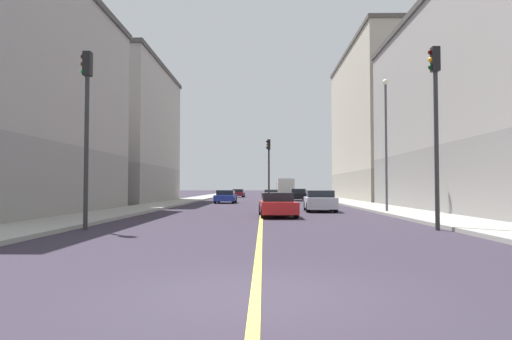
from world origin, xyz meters
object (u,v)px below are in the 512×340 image
object	(u,v)px
car_blue	(226,197)
car_maroon	(238,193)
box_truck	(285,187)
building_left_near	(501,103)
car_red	(277,205)
traffic_light_left_near	(436,113)
street_lamp_left_near	(386,132)
traffic_light_right_near	(86,115)
car_white	(271,195)
car_black	(298,195)
car_silver	(320,201)
building_left_mid	(386,125)
building_right_midblock	(119,134)
traffic_light_median_far	(269,162)

from	to	relation	value
car_blue	car_maroon	world-z (taller)	car_blue
car_blue	box_truck	world-z (taller)	box_truck
building_left_near	car_red	world-z (taller)	building_left_near
traffic_light_left_near	street_lamp_left_near	size ratio (longest dim) A/B	0.85
street_lamp_left_near	car_blue	bearing A→B (deg)	123.06
street_lamp_left_near	traffic_light_right_near	bearing A→B (deg)	-143.19
car_white	car_blue	bearing A→B (deg)	-109.12
car_maroon	box_truck	xyz separation A→B (m)	(7.22, 0.57, 0.93)
building_left_near	car_maroon	world-z (taller)	building_left_near
traffic_light_right_near	car_white	xyz separation A→B (m)	(7.52, 40.60, -3.62)
car_black	car_silver	xyz separation A→B (m)	(-0.29, -22.36, 0.01)
car_white	car_silver	distance (m)	28.23
building_left_mid	traffic_light_left_near	bearing A→B (deg)	-102.62
building_right_midblock	box_truck	distance (m)	30.40
car_maroon	car_red	world-z (taller)	car_red
building_right_midblock	car_blue	xyz separation A→B (m)	(11.18, -1.98, -6.38)
car_black	car_maroon	bearing A→B (deg)	113.93
box_truck	car_black	bearing A→B (deg)	-88.24
traffic_light_median_far	car_blue	bearing A→B (deg)	140.54
building_left_near	car_maroon	size ratio (longest dim) A/B	6.51
building_left_near	car_blue	distance (m)	25.04
building_left_mid	car_white	world-z (taller)	building_left_mid
traffic_light_right_near	building_left_mid	bearing A→B (deg)	60.34
traffic_light_median_far	car_blue	size ratio (longest dim) A/B	1.40
car_white	car_silver	bearing A→B (deg)	-84.58
street_lamp_left_near	car_maroon	size ratio (longest dim) A/B	1.97
box_truck	traffic_light_left_near	bearing A→B (deg)	-86.82
traffic_light_left_near	car_white	bearing A→B (deg)	97.49
building_left_mid	traffic_light_right_near	world-z (taller)	building_left_mid
car_blue	box_truck	bearing A→B (deg)	74.71
traffic_light_right_near	car_maroon	xyz separation A→B (m)	(2.69, 52.39, -3.63)
car_black	car_white	world-z (taller)	car_black
car_red	box_truck	bearing A→B (deg)	86.70
street_lamp_left_near	box_truck	distance (m)	42.89
building_right_midblock	street_lamp_left_near	world-z (taller)	building_right_midblock
building_right_midblock	traffic_light_median_far	world-z (taller)	building_right_midblock
car_maroon	traffic_light_right_near	bearing A→B (deg)	-92.94
traffic_light_median_far	street_lamp_left_near	size ratio (longest dim) A/B	0.74
building_left_mid	building_right_midblock	distance (m)	30.59
traffic_light_right_near	car_blue	xyz separation A→B (m)	(2.89, 27.25, -3.62)
street_lamp_left_near	car_red	bearing A→B (deg)	-156.22
building_left_mid	street_lamp_left_near	distance (m)	28.08
car_maroon	car_red	distance (m)	45.14
box_truck	traffic_light_right_near	bearing A→B (deg)	-100.60
building_left_mid	car_maroon	world-z (taller)	building_left_mid
car_blue	box_truck	size ratio (longest dim) A/B	0.58
traffic_light_left_near	car_silver	size ratio (longest dim) A/B	1.64
building_left_near	car_black	bearing A→B (deg)	114.41
building_right_midblock	street_lamp_left_near	bearing A→B (deg)	-40.39
traffic_light_median_far	car_red	bearing A→B (deg)	-89.08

